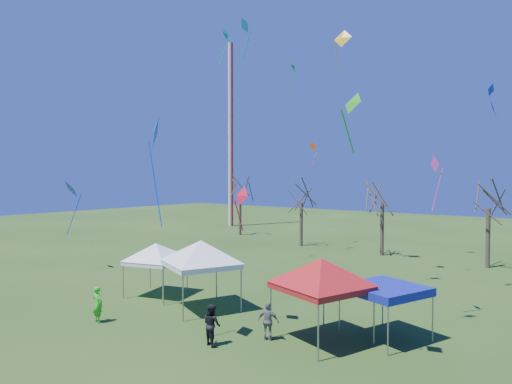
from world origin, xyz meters
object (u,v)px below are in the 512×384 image
tent_red (322,264)px  tent_blue (385,290)px  radio_mast (231,135)px  tent_white_west (156,247)px  tree_1 (301,187)px  tent_white_mid (201,245)px  person_dark (212,324)px  person_green (98,304)px  tree_0 (240,179)px  tree_2 (382,183)px  person_grey (268,321)px  tree_3 (489,187)px

tent_red → tent_blue: 2.99m
radio_mast → tent_white_west: 37.84m
tree_1 → tent_white_mid: 22.66m
radio_mast → person_dark: bearing=-50.2°
tent_white_mid → tent_blue: tent_white_mid is taller
person_green → radio_mast: bearing=-51.7°
tree_0 → tree_2: size_ratio=1.03×
tree_1 → person_green: size_ratio=4.42×
radio_mast → tree_1: (17.23, -9.35, -6.71)m
radio_mast → person_dark: radio_mast is taller
person_grey → person_green: bearing=3.7°
tree_2 → tent_blue: (8.07, -19.44, -4.21)m
tent_red → tent_blue: bearing=43.8°
tree_2 → tree_3: size_ratio=1.03×
tent_red → person_dark: bearing=-137.0°
tree_1 → person_grey: (12.66, -22.87, -5.00)m
tree_2 → tent_red: size_ratio=1.89×
tree_0 → tent_white_west: tree_0 is taller
tree_0 → person_grey: bearing=-48.4°
tent_white_mid → tent_blue: size_ratio=1.18×
tree_0 → tree_1: (10.08, -2.73, -0.70)m
tent_white_mid → tent_blue: (9.23, 1.62, -1.23)m
tree_1 → tent_blue: tree_1 is taller
radio_mast → person_green: (22.17, -35.22, -11.65)m
tree_0 → tent_blue: 35.05m
radio_mast → person_green: size_ratio=14.67×
tent_blue → person_dark: 7.39m
person_dark → person_green: bearing=26.5°
radio_mast → tree_2: bearing=-20.6°
radio_mast → tent_blue: (33.70, -29.06, -10.42)m
tent_red → person_grey: bearing=-145.7°
tree_2 → radio_mast: bearing=159.4°
tree_3 → tree_1: bearing=177.9°
radio_mast → tree_0: radio_mast is taller
tent_white_mid → person_dark: (3.93, -3.38, -2.47)m
radio_mast → tree_0: 11.45m
tree_2 → person_dark: bearing=-83.5°
tree_0 → person_green: bearing=-62.3°
tent_white_west → tent_red: (11.25, -0.66, 0.44)m
person_green → tent_white_mid: bearing=-110.8°
person_dark → tree_1: bearing=-49.7°
person_grey → tent_blue: bearing=-157.9°
radio_mast → tree_1: bearing=-28.5°
tent_red → tree_0: bearing=135.2°
tent_white_west → tent_blue: tent_white_west is taller
tree_3 → tent_red: (-2.32, -21.02, -2.83)m
tent_blue → person_green: tent_blue is taller
tree_1 → tent_red: tree_1 is taller
tent_red → tent_white_mid: bearing=177.7°
person_dark → person_grey: (1.49, 1.84, -0.05)m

